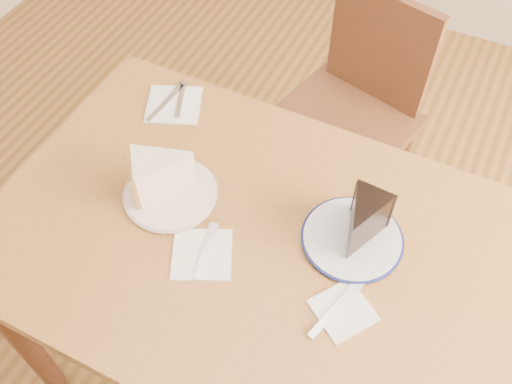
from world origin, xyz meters
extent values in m
plane|color=#4D3214|center=(0.00, 0.00, 0.00)|extent=(4.00, 4.00, 0.00)
cube|color=#583718|center=(0.00, 0.00, 0.73)|extent=(1.20, 0.80, 0.04)
cylinder|color=black|center=(-0.54, -0.34, 0.35)|extent=(0.06, 0.06, 0.71)
cylinder|color=black|center=(-0.54, 0.34, 0.35)|extent=(0.06, 0.06, 0.71)
cylinder|color=black|center=(0.54, 0.34, 0.35)|extent=(0.06, 0.06, 0.71)
cube|color=#351B10|center=(-0.03, 0.68, 0.45)|extent=(0.51, 0.51, 0.04)
cylinder|color=#351B10|center=(0.19, 0.81, 0.22)|extent=(0.04, 0.04, 0.43)
cylinder|color=#351B10|center=(-0.16, 0.90, 0.22)|extent=(0.04, 0.04, 0.43)
cylinder|color=#351B10|center=(0.10, 0.46, 0.22)|extent=(0.04, 0.04, 0.43)
cylinder|color=#351B10|center=(-0.24, 0.55, 0.22)|extent=(0.04, 0.04, 0.43)
cube|color=#351B10|center=(0.02, 0.87, 0.66)|extent=(0.36, 0.12, 0.38)
cylinder|color=silver|center=(-0.23, 0.02, 0.76)|extent=(0.21, 0.21, 0.01)
cylinder|color=silver|center=(0.20, 0.09, 0.76)|extent=(0.22, 0.22, 0.01)
cube|color=white|center=(-0.08, -0.09, 0.75)|extent=(0.17, 0.17, 0.00)
cube|color=white|center=(0.24, -0.07, 0.75)|extent=(0.15, 0.15, 0.00)
cube|color=white|center=(-0.38, 0.28, 0.75)|extent=(0.19, 0.19, 0.00)
cube|color=silver|center=(-0.08, -0.08, 0.76)|extent=(0.05, 0.14, 0.00)
cube|color=silver|center=(0.23, -0.08, 0.76)|extent=(0.06, 0.17, 0.00)
cube|color=silver|center=(-0.37, 0.30, 0.76)|extent=(0.07, 0.13, 0.00)
cube|color=silver|center=(-0.40, 0.28, 0.76)|extent=(0.02, 0.16, 0.00)
camera|label=1|loc=(0.31, -0.61, 1.82)|focal=40.00mm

